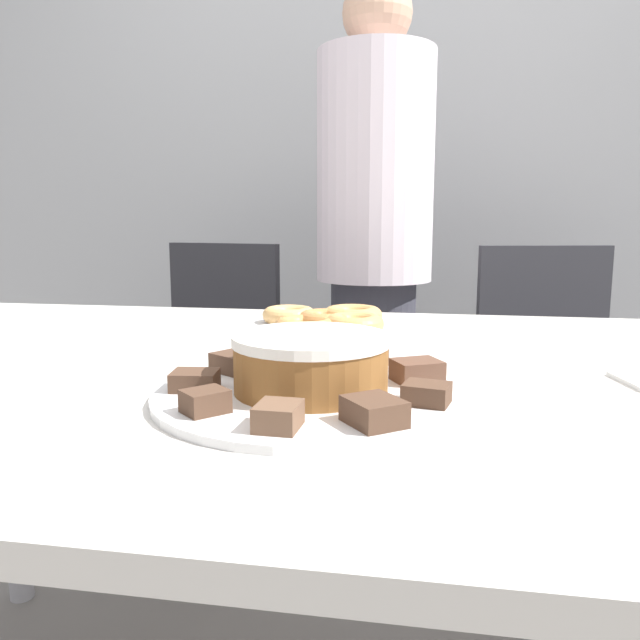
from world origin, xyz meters
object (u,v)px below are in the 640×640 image
Objects in this scene: plate_donuts at (326,331)px; person_standing at (374,260)px; office_chair_right at (558,415)px; frosted_cake at (311,363)px; plate_cake at (311,395)px; office_chair_left at (201,397)px.

person_standing is at bearing 87.72° from plate_donuts.
office_chair_right reaches higher than frosted_cake.
plate_cake is 0.43m from plate_donuts.
person_standing is 1.13m from plate_cake.
person_standing is 1.81× the size of office_chair_right.
office_chair_left is 0.90m from plate_donuts.
frosted_cake is at bearing -49.39° from office_chair_left.
office_chair_left reaches higher than frosted_cake.
plate_donuts is at bearing 96.91° from plate_cake.
office_chair_right is (0.53, -0.04, -0.43)m from person_standing.
office_chair_left is 1.00× the size of office_chair_right.
person_standing reaches higher than plate_donuts.
office_chair_right is (1.06, 0.00, 0.00)m from office_chair_left.
office_chair_left is 2.82× the size of plate_donuts.
office_chair_left is at bearing -175.63° from person_standing.
office_chair_right is 1.26m from frosted_cake.
office_chair_left is at bearing 116.97° from frosted_cake.
office_chair_right is 4.93× the size of frosted_cake.
frosted_cake is (0.55, -1.09, 0.38)m from office_chair_left.
plate_cake is 2.01× the size of frosted_cake.
plate_cake is (0.55, -1.09, 0.34)m from office_chair_left.
office_chair_right reaches higher than plate_cake.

